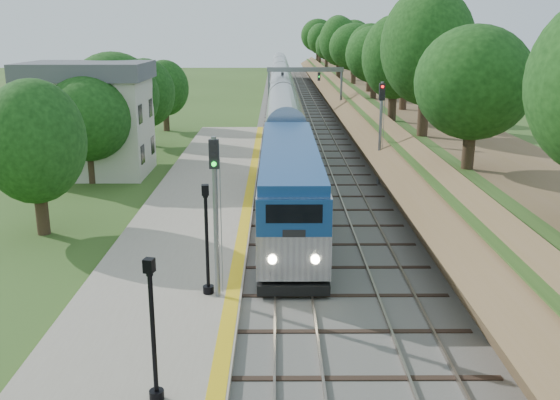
{
  "coord_description": "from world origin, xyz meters",
  "views": [
    {
      "loc": [
        -0.64,
        -14.54,
        10.22
      ],
      "look_at": [
        -0.5,
        12.48,
        2.8
      ],
      "focal_mm": 40.0,
      "sensor_mm": 36.0,
      "label": 1
    }
  ],
  "objects_px": {
    "signal_farside": "(381,123)",
    "train": "(282,95)",
    "station_building": "(90,118)",
    "signal_platform": "(215,200)",
    "lamppost_mid": "(153,339)",
    "lamppost_far": "(207,246)",
    "signal_gantry": "(305,80)"
  },
  "relations": [
    {
      "from": "signal_gantry",
      "to": "train",
      "type": "height_order",
      "value": "signal_gantry"
    },
    {
      "from": "station_building",
      "to": "lamppost_far",
      "type": "distance_m",
      "value": 24.77
    },
    {
      "from": "lamppost_mid",
      "to": "train",
      "type": "bearing_deg",
      "value": 86.49
    },
    {
      "from": "signal_gantry",
      "to": "signal_platform",
      "type": "xyz_separation_m",
      "value": [
        -5.37,
        -47.5,
        -0.66
      ]
    },
    {
      "from": "signal_gantry",
      "to": "train",
      "type": "distance_m",
      "value": 10.61
    },
    {
      "from": "train",
      "to": "signal_platform",
      "type": "relative_size",
      "value": 18.99
    },
    {
      "from": "lamppost_mid",
      "to": "signal_platform",
      "type": "bearing_deg",
      "value": 81.36
    },
    {
      "from": "train",
      "to": "signal_platform",
      "type": "bearing_deg",
      "value": -92.89
    },
    {
      "from": "train",
      "to": "lamppost_far",
      "type": "bearing_deg",
      "value": -93.29
    },
    {
      "from": "train",
      "to": "lamppost_far",
      "type": "xyz_separation_m",
      "value": [
        -3.29,
        -57.24,
        0.1
      ]
    },
    {
      "from": "signal_platform",
      "to": "signal_farside",
      "type": "distance_m",
      "value": 20.86
    },
    {
      "from": "signal_gantry",
      "to": "lamppost_mid",
      "type": "distance_m",
      "value": 54.87
    },
    {
      "from": "station_building",
      "to": "signal_platform",
      "type": "relative_size",
      "value": 1.4
    },
    {
      "from": "station_building",
      "to": "lamppost_far",
      "type": "height_order",
      "value": "station_building"
    },
    {
      "from": "station_building",
      "to": "signal_farside",
      "type": "height_order",
      "value": "station_building"
    },
    {
      "from": "lamppost_mid",
      "to": "lamppost_far",
      "type": "bearing_deg",
      "value": 84.71
    },
    {
      "from": "signal_gantry",
      "to": "lamppost_mid",
      "type": "height_order",
      "value": "signal_gantry"
    },
    {
      "from": "lamppost_far",
      "to": "signal_platform",
      "type": "bearing_deg",
      "value": -32.25
    },
    {
      "from": "signal_platform",
      "to": "lamppost_mid",
      "type": "bearing_deg",
      "value": -98.64
    },
    {
      "from": "lamppost_far",
      "to": "signal_farside",
      "type": "distance_m",
      "value": 20.91
    },
    {
      "from": "lamppost_far",
      "to": "signal_gantry",
      "type": "bearing_deg",
      "value": 83.05
    },
    {
      "from": "signal_farside",
      "to": "lamppost_mid",
      "type": "bearing_deg",
      "value": -111.56
    },
    {
      "from": "lamppost_far",
      "to": "lamppost_mid",
      "type": "bearing_deg",
      "value": -95.29
    },
    {
      "from": "signal_platform",
      "to": "signal_farside",
      "type": "relative_size",
      "value": 0.9
    },
    {
      "from": "signal_farside",
      "to": "train",
      "type": "bearing_deg",
      "value": 99.1
    },
    {
      "from": "station_building",
      "to": "signal_farside",
      "type": "relative_size",
      "value": 1.26
    },
    {
      "from": "station_building",
      "to": "signal_farside",
      "type": "bearing_deg",
      "value": -10.48
    },
    {
      "from": "lamppost_mid",
      "to": "lamppost_far",
      "type": "height_order",
      "value": "lamppost_far"
    },
    {
      "from": "station_building",
      "to": "signal_platform",
      "type": "distance_m",
      "value": 25.09
    },
    {
      "from": "lamppost_mid",
      "to": "lamppost_far",
      "type": "xyz_separation_m",
      "value": [
        0.66,
        7.17,
        0.08
      ]
    },
    {
      "from": "station_building",
      "to": "train",
      "type": "bearing_deg",
      "value": 68.19
    },
    {
      "from": "train",
      "to": "lamppost_far",
      "type": "height_order",
      "value": "lamppost_far"
    }
  ]
}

